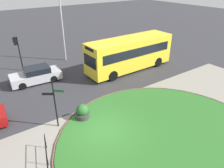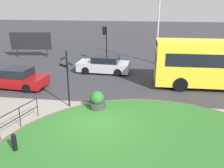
{
  "view_description": "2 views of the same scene",
  "coord_description": "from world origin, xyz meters",
  "views": [
    {
      "loc": [
        -5.5,
        -8.92,
        8.8
      ],
      "look_at": [
        2.43,
        2.41,
        1.65
      ],
      "focal_mm": 33.73,
      "sensor_mm": 36.0,
      "label": 1
    },
    {
      "loc": [
        2.21,
        -10.92,
        6.09
      ],
      "look_at": [
        0.47,
        2.1,
        1.53
      ],
      "focal_mm": 39.74,
      "sensor_mm": 36.0,
      "label": 2
    }
  ],
  "objects": [
    {
      "name": "lamppost_tall",
      "position": [
        3.35,
        13.14,
        4.36
      ],
      "size": [
        0.32,
        0.32,
        8.13
      ],
      "color": "#B7B7BC",
      "rests_on": "ground"
    },
    {
      "name": "signpost_directional",
      "position": [
        -2.1,
        2.08,
        1.96
      ],
      "size": [
        1.1,
        1.01,
        3.36
      ],
      "color": "black",
      "rests_on": "ground"
    },
    {
      "name": "planter_near_signpost",
      "position": [
        -0.38,
        1.92,
        0.5
      ],
      "size": [
        0.96,
        0.96,
        1.11
      ],
      "color": "#383838",
      "rests_on": "ground"
    },
    {
      "name": "traffic_light_near",
      "position": [
        -1.67,
        12.91,
        2.59
      ],
      "size": [
        0.49,
        0.27,
        3.53
      ],
      "rotation": [
        0.0,
        0.0,
        3.11
      ],
      "color": "black",
      "rests_on": "ground"
    },
    {
      "name": "railing_grass_edge",
      "position": [
        -3.93,
        -1.28,
        0.68
      ],
      "size": [
        1.1,
        3.84,
        1.05
      ],
      "rotation": [
        0.0,
        0.0,
        4.44
      ],
      "color": "black",
      "rests_on": "ground"
    },
    {
      "name": "billboard_left",
      "position": [
        -9.98,
        14.33,
        1.69
      ],
      "size": [
        4.38,
        0.69,
        2.65
      ],
      "rotation": [
        0.0,
        0.0,
        0.12
      ],
      "color": "black",
      "rests_on": "ground"
    },
    {
      "name": "sidewalk_paving",
      "position": [
        0.0,
        -1.57,
        0.01
      ],
      "size": [
        32.0,
        8.86,
        0.02
      ],
      "primitive_type": "cube",
      "color": "gray",
      "rests_on": "ground"
    },
    {
      "name": "car_far_lane",
      "position": [
        -6.84,
        4.86,
        0.66
      ],
      "size": [
        4.58,
        2.26,
        1.44
      ],
      "rotation": [
        0.0,
        0.0,
        3.06
      ],
      "color": "maroon",
      "rests_on": "ground"
    },
    {
      "name": "car_trailing",
      "position": [
        -1.18,
        9.39,
        0.68
      ],
      "size": [
        4.53,
        2.16,
        1.43
      ],
      "rotation": [
        0.0,
        0.0,
        3.07
      ],
      "color": "#B7B7BC",
      "rests_on": "ground"
    },
    {
      "name": "bus_yellow",
      "position": [
        7.71,
        6.79,
        1.77
      ],
      "size": [
        9.43,
        2.74,
        3.29
      ],
      "rotation": [
        0.0,
        0.0,
        3.15
      ],
      "color": "yellow",
      "rests_on": "ground"
    },
    {
      "name": "bollard_foreground",
      "position": [
        -2.96,
        -2.68,
        0.44
      ],
      "size": [
        0.2,
        0.2,
        0.87
      ],
      "color": "black",
      "rests_on": "ground"
    },
    {
      "name": "ground",
      "position": [
        0.0,
        0.0,
        0.0
      ],
      "size": [
        120.0,
        120.0,
        0.0
      ],
      "primitive_type": "plane",
      "color": "#333338"
    }
  ]
}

